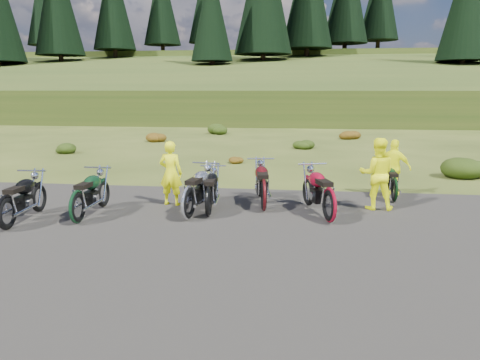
# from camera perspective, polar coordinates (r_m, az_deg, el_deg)

# --- Properties ---
(ground) EXTENTS (300.00, 300.00, 0.00)m
(ground) POSITION_cam_1_polar(r_m,az_deg,el_deg) (10.96, -5.44, -5.47)
(ground) COLOR #344015
(ground) RESTS_ON ground
(gravel_pad) EXTENTS (20.00, 12.00, 0.04)m
(gravel_pad) POSITION_cam_1_polar(r_m,az_deg,el_deg) (9.12, -8.24, -8.99)
(gravel_pad) COLOR black
(gravel_pad) RESTS_ON ground
(hill_slope) EXTENTS (300.00, 45.97, 9.37)m
(hill_slope) POSITION_cam_1_polar(r_m,az_deg,el_deg) (60.37, 5.15, 8.05)
(hill_slope) COLOR #2C4115
(hill_slope) RESTS_ON ground
(hill_plateau) EXTENTS (300.00, 90.00, 9.17)m
(hill_plateau) POSITION_cam_1_polar(r_m,az_deg,el_deg) (120.31, 6.31, 9.49)
(hill_plateau) COLOR #2C4115
(hill_plateau) RESTS_ON ground
(conifer_18) EXTENTS (6.60, 6.60, 17.00)m
(conifer_18) POSITION_cam_1_polar(r_m,az_deg,el_deg) (80.07, -15.26, 20.42)
(conifer_18) COLOR black
(conifer_18) RESTS_ON ground
(conifer_19) EXTENTS (6.16, 6.16, 16.00)m
(conifer_19) POSITION_cam_1_polar(r_m,az_deg,el_deg) (83.84, -9.56, 20.68)
(conifer_19) COLOR black
(conifer_19) RESTS_ON ground
(conifer_20) EXTENTS (5.72, 5.72, 15.00)m
(conifer_20) POSITION_cam_1_polar(r_m,az_deg,el_deg) (88.20, -4.38, 20.50)
(conifer_20) COLOR black
(conifer_20) RESTS_ON ground
(conifer_21) EXTENTS (5.28, 5.28, 14.00)m
(conifer_21) POSITION_cam_1_polar(r_m,az_deg,el_deg) (62.03, -3.50, 19.79)
(conifer_21) COLOR black
(conifer_21) RESTS_ON ground
(shrub_1) EXTENTS (1.03, 1.03, 0.61)m
(shrub_1) POSITION_cam_1_polar(r_m,az_deg,el_deg) (24.56, -20.57, 3.79)
(shrub_1) COLOR black
(shrub_1) RESTS_ON ground
(shrub_2) EXTENTS (1.30, 1.30, 0.77)m
(shrub_2) POSITION_cam_1_polar(r_m,az_deg,el_deg) (28.31, -10.34, 5.34)
(shrub_2) COLOR #6F330D
(shrub_2) RESTS_ON ground
(shrub_3) EXTENTS (1.56, 1.56, 0.92)m
(shrub_3) POSITION_cam_1_polar(r_m,az_deg,el_deg) (32.75, -2.65, 6.40)
(shrub_3) COLOR black
(shrub_3) RESTS_ON ground
(shrub_4) EXTENTS (0.77, 0.77, 0.45)m
(shrub_4) POSITION_cam_1_polar(r_m,az_deg,el_deg) (19.85, -0.73, 2.70)
(shrub_4) COLOR #6F330D
(shrub_4) RESTS_ON ground
(shrub_5) EXTENTS (1.03, 1.03, 0.61)m
(shrub_5) POSITION_cam_1_polar(r_m,az_deg,el_deg) (24.90, 7.64, 4.48)
(shrub_5) COLOR black
(shrub_5) RESTS_ON ground
(shrub_6) EXTENTS (1.30, 1.30, 0.77)m
(shrub_6) POSITION_cam_1_polar(r_m,az_deg,el_deg) (30.32, 13.13, 5.60)
(shrub_6) COLOR #6F330D
(shrub_6) RESTS_ON ground
(shrub_7) EXTENTS (1.56, 1.56, 0.92)m
(shrub_7) POSITION_cam_1_polar(r_m,az_deg,el_deg) (18.52, 25.97, 1.71)
(shrub_7) COLOR black
(shrub_7) RESTS_ON ground
(motorcycle_0) EXTENTS (0.90, 2.27, 1.16)m
(motorcycle_0) POSITION_cam_1_polar(r_m,az_deg,el_deg) (11.68, -26.39, -5.57)
(motorcycle_0) COLOR black
(motorcycle_0) RESTS_ON ground
(motorcycle_2) EXTENTS (0.76, 2.22, 1.16)m
(motorcycle_2) POSITION_cam_1_polar(r_m,az_deg,el_deg) (11.60, -19.08, -5.12)
(motorcycle_2) COLOR black
(motorcycle_2) RESTS_ON ground
(motorcycle_3) EXTENTS (1.09, 2.42, 1.22)m
(motorcycle_3) POSITION_cam_1_polar(r_m,az_deg,el_deg) (11.32, -6.28, -4.96)
(motorcycle_3) COLOR #B6B6BC
(motorcycle_3) RESTS_ON ground
(motorcycle_4) EXTENTS (1.11, 2.40, 1.21)m
(motorcycle_4) POSITION_cam_1_polar(r_m,az_deg,el_deg) (12.05, 2.89, -3.91)
(motorcycle_4) COLOR #420B0E
(motorcycle_4) RESTS_ON ground
(motorcycle_5) EXTENTS (0.88, 2.18, 1.11)m
(motorcycle_5) POSITION_cam_1_polar(r_m,az_deg,el_deg) (11.54, -3.85, -4.61)
(motorcycle_5) COLOR black
(motorcycle_5) RESTS_ON ground
(motorcycle_6) EXTENTS (1.44, 2.47, 1.23)m
(motorcycle_6) POSITION_cam_1_polar(r_m,az_deg,el_deg) (11.23, 10.76, -5.22)
(motorcycle_6) COLOR maroon
(motorcycle_6) RESTS_ON ground
(motorcycle_7) EXTENTS (0.64, 1.92, 1.01)m
(motorcycle_7) POSITION_cam_1_polar(r_m,az_deg,el_deg) (13.69, 18.22, -2.64)
(motorcycle_7) COLOR black
(motorcycle_7) RESTS_ON ground
(person_middle) EXTENTS (0.67, 0.48, 1.73)m
(person_middle) POSITION_cam_1_polar(r_m,az_deg,el_deg) (12.62, -8.44, 0.70)
(person_middle) COLOR #F3F90D
(person_middle) RESTS_ON ground
(person_right_a) EXTENTS (0.93, 0.73, 1.86)m
(person_right_a) POSITION_cam_1_polar(r_m,az_deg,el_deg) (12.55, 16.35, 0.60)
(person_right_a) COLOR #F3F90D
(person_right_a) RESTS_ON ground
(person_right_b) EXTENTS (1.05, 0.76, 1.65)m
(person_right_b) POSITION_cam_1_polar(r_m,az_deg,el_deg) (14.34, 18.24, 1.32)
(person_right_b) COLOR #F3F90D
(person_right_b) RESTS_ON ground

